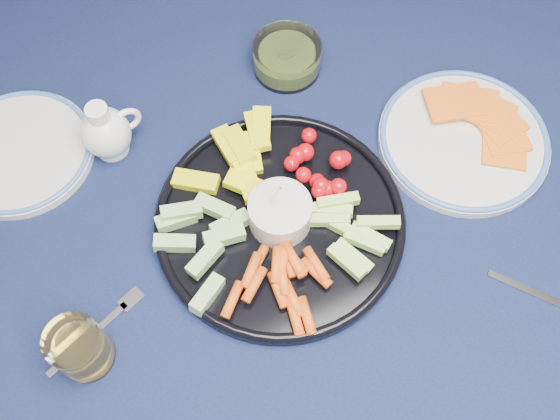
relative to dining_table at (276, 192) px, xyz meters
name	(u,v)px	position (x,y,z in m)	size (l,w,h in m)	color
dining_table	(276,192)	(0.00, 0.00, 0.00)	(1.67, 1.07, 0.75)	#502D1A
crudite_platter	(278,220)	(-0.04, -0.09, 0.11)	(0.34, 0.34, 0.11)	black
creamer_pitcher	(107,132)	(-0.21, 0.13, 0.13)	(0.09, 0.07, 0.10)	white
pickle_bowl	(287,58)	(0.09, 0.15, 0.11)	(0.11, 0.11, 0.05)	white
cheese_plate	(464,138)	(0.27, -0.09, 0.10)	(0.25, 0.25, 0.03)	silver
juice_tumbler	(81,349)	(-0.33, -0.16, 0.12)	(0.07, 0.07, 0.08)	white
fork_left	(104,325)	(-0.30, -0.13, 0.09)	(0.15, 0.07, 0.00)	silver
fork_right	(555,302)	(0.24, -0.35, 0.09)	(0.11, 0.13, 0.00)	silver
side_plate_extra	(19,152)	(-0.33, 0.17, 0.10)	(0.22, 0.22, 0.02)	silver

